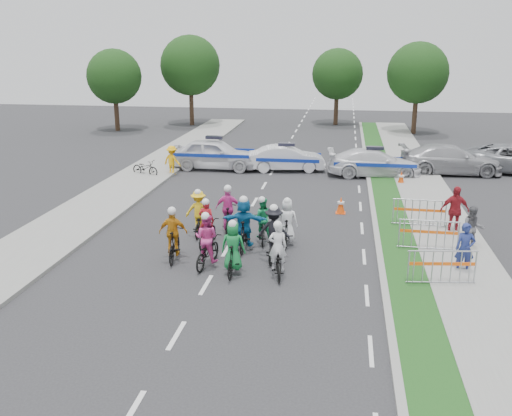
% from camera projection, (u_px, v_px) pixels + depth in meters
% --- Properties ---
extents(ground, '(90.00, 90.00, 0.00)m').
position_uv_depth(ground, '(206.00, 285.00, 16.55)').
color(ground, '#28282B').
rests_on(ground, ground).
extents(curb_right, '(0.20, 60.00, 0.12)m').
position_uv_depth(curb_right, '(377.00, 236.00, 20.52)').
color(curb_right, gray).
rests_on(curb_right, ground).
extents(grass_strip, '(1.20, 60.00, 0.11)m').
position_uv_depth(grass_strip, '(397.00, 237.00, 20.42)').
color(grass_strip, '#184A18').
rests_on(grass_strip, ground).
extents(sidewalk_right, '(2.40, 60.00, 0.13)m').
position_uv_depth(sidewalk_right, '(449.00, 240.00, 20.15)').
color(sidewalk_right, gray).
rests_on(sidewalk_right, ground).
extents(sidewalk_left, '(3.00, 60.00, 0.13)m').
position_uv_depth(sidewalk_left, '(74.00, 221.00, 22.23)').
color(sidewalk_left, gray).
rests_on(sidewalk_left, ground).
extents(rider_0, '(0.88, 1.80, 1.76)m').
position_uv_depth(rider_0, '(278.00, 257.00, 17.08)').
color(rider_0, black).
rests_on(rider_0, ground).
extents(rider_1, '(0.74, 1.67, 1.75)m').
position_uv_depth(rider_1, '(233.00, 253.00, 17.15)').
color(rider_1, black).
rests_on(rider_1, ground).
extents(rider_2, '(0.87, 1.83, 1.79)m').
position_uv_depth(rider_2, '(207.00, 246.00, 17.78)').
color(rider_2, black).
rests_on(rider_2, ground).
extents(rider_3, '(0.95, 1.77, 1.82)m').
position_uv_depth(rider_3, '(174.00, 240.00, 18.25)').
color(rider_3, black).
rests_on(rider_3, ground).
extents(rider_4, '(1.06, 1.85, 1.86)m').
position_uv_depth(rider_4, '(274.00, 238.00, 18.37)').
color(rider_4, black).
rests_on(rider_4, ground).
extents(rider_5, '(1.53, 1.83, 1.92)m').
position_uv_depth(rider_5, '(244.00, 227.00, 19.13)').
color(rider_5, black).
rests_on(rider_5, ground).
extents(rider_6, '(0.72, 1.73, 1.72)m').
position_uv_depth(rider_6, '(207.00, 230.00, 19.56)').
color(rider_6, black).
rests_on(rider_6, ground).
extents(rider_7, '(0.73, 1.65, 1.73)m').
position_uv_depth(rider_7, '(287.00, 226.00, 19.62)').
color(rider_7, black).
rests_on(rider_7, ground).
extents(rider_8, '(0.82, 1.71, 1.68)m').
position_uv_depth(rider_8, '(262.00, 225.00, 19.96)').
color(rider_8, black).
rests_on(rider_8, ground).
extents(rider_9, '(0.97, 1.81, 1.86)m').
position_uv_depth(rider_9, '(229.00, 215.00, 20.79)').
color(rider_9, black).
rests_on(rider_9, ground).
extents(rider_10, '(1.00, 1.74, 1.73)m').
position_uv_depth(rider_10, '(199.00, 217.00, 20.71)').
color(rider_10, black).
rests_on(rider_10, ground).
extents(police_car_0, '(4.95, 2.05, 1.68)m').
position_uv_depth(police_car_0, '(214.00, 154.00, 31.38)').
color(police_car_0, silver).
rests_on(police_car_0, ground).
extents(police_car_1, '(4.32, 2.10, 1.37)m').
position_uv_depth(police_car_1, '(286.00, 158.00, 31.00)').
color(police_car_1, silver).
rests_on(police_car_1, ground).
extents(police_car_2, '(4.99, 2.40, 1.40)m').
position_uv_depth(police_car_2, '(374.00, 163.00, 29.78)').
color(police_car_2, silver).
rests_on(police_car_2, ground).
extents(civilian_sedan, '(5.44, 2.53, 1.54)m').
position_uv_depth(civilian_sedan, '(450.00, 160.00, 30.25)').
color(civilian_sedan, '#A5A4A9').
rests_on(civilian_sedan, ground).
extents(spectator_0, '(0.59, 0.39, 1.59)m').
position_uv_depth(spectator_0, '(465.00, 249.00, 17.18)').
color(spectator_0, navy).
rests_on(spectator_0, ground).
extents(spectator_1, '(0.76, 0.60, 1.53)m').
position_uv_depth(spectator_1, '(473.00, 228.00, 19.12)').
color(spectator_1, '#57565B').
rests_on(spectator_1, ground).
extents(spectator_2, '(1.11, 0.61, 1.80)m').
position_uv_depth(spectator_2, '(455.00, 210.00, 20.69)').
color(spectator_2, maroon).
rests_on(spectator_2, ground).
extents(marshal_hiviz, '(1.14, 0.89, 1.55)m').
position_uv_depth(marshal_hiviz, '(172.00, 160.00, 30.01)').
color(marshal_hiviz, '#F5AE0C').
rests_on(marshal_hiviz, ground).
extents(barrier_0, '(2.05, 0.77, 1.12)m').
position_uv_depth(barrier_0, '(442.00, 269.00, 16.26)').
color(barrier_0, '#A5A8AD').
rests_on(barrier_0, ground).
extents(barrier_1, '(2.01, 0.55, 1.12)m').
position_uv_depth(barrier_1, '(428.00, 236.00, 18.97)').
color(barrier_1, '#A5A8AD').
rests_on(barrier_1, ground).
extents(barrier_2, '(2.02, 0.58, 1.12)m').
position_uv_depth(barrier_2, '(419.00, 214.00, 21.43)').
color(barrier_2, '#A5A8AD').
rests_on(barrier_2, ground).
extents(cone_0, '(0.40, 0.40, 0.70)m').
position_uv_depth(cone_0, '(341.00, 205.00, 23.38)').
color(cone_0, '#F24C0C').
rests_on(cone_0, ground).
extents(cone_1, '(0.40, 0.40, 0.70)m').
position_uv_depth(cone_1, '(401.00, 178.00, 28.00)').
color(cone_1, '#F24C0C').
rests_on(cone_1, ground).
extents(parked_bike, '(1.72, 1.10, 0.85)m').
position_uv_depth(parked_bike, '(145.00, 168.00, 29.85)').
color(parked_bike, black).
rests_on(parked_bike, ground).
extents(tree_0, '(4.20, 4.20, 6.30)m').
position_uv_depth(tree_0, '(114.00, 77.00, 43.99)').
color(tree_0, '#382619').
rests_on(tree_0, ground).
extents(tree_1, '(4.55, 4.55, 6.82)m').
position_uv_depth(tree_1, '(418.00, 73.00, 42.39)').
color(tree_1, '#382619').
rests_on(tree_1, ground).
extents(tree_3, '(4.90, 4.90, 7.35)m').
position_uv_depth(tree_3, '(190.00, 65.00, 46.85)').
color(tree_3, '#382619').
rests_on(tree_3, ground).
extents(tree_4, '(4.20, 4.20, 6.30)m').
position_uv_depth(tree_4, '(337.00, 74.00, 47.17)').
color(tree_4, '#382619').
rests_on(tree_4, ground).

